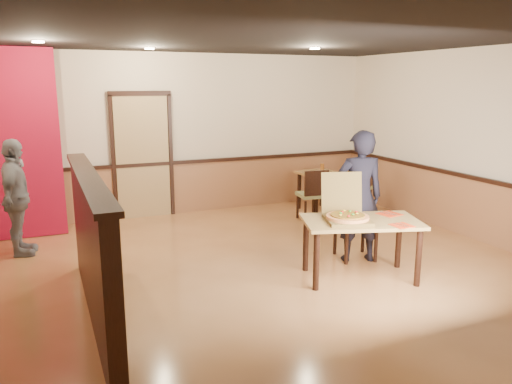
{
  "coord_description": "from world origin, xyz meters",
  "views": [
    {
      "loc": [
        -2.38,
        -5.06,
        2.28
      ],
      "look_at": [
        -0.18,
        0.0,
        1.08
      ],
      "focal_mm": 35.0,
      "sensor_mm": 36.0,
      "label": 1
    }
  ],
  "objects_px": {
    "diner_chair": "(354,217)",
    "side_chair_left": "(313,193)",
    "main_table": "(361,229)",
    "diner": "(359,197)",
    "pizza_box": "(346,215)",
    "side_chair_right": "(361,185)",
    "side_table": "(318,181)",
    "condiment": "(322,168)",
    "passerby": "(16,198)"
  },
  "relations": [
    {
      "from": "pizza_box",
      "to": "main_table",
      "type": "bearing_deg",
      "value": -1.52
    },
    {
      "from": "main_table",
      "to": "side_chair_left",
      "type": "xyz_separation_m",
      "value": [
        0.76,
        2.44,
        -0.13
      ]
    },
    {
      "from": "side_chair_left",
      "to": "side_table",
      "type": "distance_m",
      "value": 0.77
    },
    {
      "from": "side_chair_right",
      "to": "passerby",
      "type": "xyz_separation_m",
      "value": [
        -5.44,
        0.08,
        0.24
      ]
    },
    {
      "from": "main_table",
      "to": "diner",
      "type": "relative_size",
      "value": 0.88
    },
    {
      "from": "side_chair_right",
      "to": "diner",
      "type": "bearing_deg",
      "value": 13.83
    },
    {
      "from": "diner_chair",
      "to": "diner",
      "type": "relative_size",
      "value": 0.58
    },
    {
      "from": "main_table",
      "to": "side_table",
      "type": "height_order",
      "value": "main_table"
    },
    {
      "from": "side_chair_left",
      "to": "pizza_box",
      "type": "bearing_deg",
      "value": 75.85
    },
    {
      "from": "side_chair_left",
      "to": "passerby",
      "type": "distance_m",
      "value": 4.5
    },
    {
      "from": "main_table",
      "to": "side_table",
      "type": "xyz_separation_m",
      "value": [
        1.22,
        3.05,
        -0.08
      ]
    },
    {
      "from": "main_table",
      "to": "condiment",
      "type": "xyz_separation_m",
      "value": [
        1.26,
        3.0,
        0.18
      ]
    },
    {
      "from": "side_table",
      "to": "pizza_box",
      "type": "distance_m",
      "value": 3.31
    },
    {
      "from": "side_table",
      "to": "diner",
      "type": "bearing_deg",
      "value": -109.39
    },
    {
      "from": "diner",
      "to": "diner_chair",
      "type": "bearing_deg",
      "value": -87.26
    },
    {
      "from": "passerby",
      "to": "pizza_box",
      "type": "bearing_deg",
      "value": -115.45
    },
    {
      "from": "side_table",
      "to": "side_chair_right",
      "type": "bearing_deg",
      "value": -50.62
    },
    {
      "from": "diner_chair",
      "to": "condiment",
      "type": "height_order",
      "value": "diner_chair"
    },
    {
      "from": "side_chair_left",
      "to": "diner",
      "type": "distance_m",
      "value": 1.99
    },
    {
      "from": "passerby",
      "to": "condiment",
      "type": "xyz_separation_m",
      "value": [
        4.99,
        0.48,
        0.0
      ]
    },
    {
      "from": "main_table",
      "to": "diner_chair",
      "type": "distance_m",
      "value": 0.78
    },
    {
      "from": "passerby",
      "to": "pizza_box",
      "type": "relative_size",
      "value": 2.24
    },
    {
      "from": "side_table",
      "to": "condiment",
      "type": "xyz_separation_m",
      "value": [
        0.04,
        -0.05,
        0.25
      ]
    },
    {
      "from": "main_table",
      "to": "side_chair_right",
      "type": "height_order",
      "value": "side_chair_right"
    },
    {
      "from": "main_table",
      "to": "diner",
      "type": "xyz_separation_m",
      "value": [
        0.33,
        0.53,
        0.24
      ]
    },
    {
      "from": "diner_chair",
      "to": "side_chair_left",
      "type": "distance_m",
      "value": 1.8
    },
    {
      "from": "diner",
      "to": "pizza_box",
      "type": "bearing_deg",
      "value": 60.95
    },
    {
      "from": "diner",
      "to": "main_table",
      "type": "bearing_deg",
      "value": 75.73
    },
    {
      "from": "side_table",
      "to": "main_table",
      "type": "bearing_deg",
      "value": -111.74
    },
    {
      "from": "main_table",
      "to": "side_table",
      "type": "relative_size",
      "value": 2.14
    },
    {
      "from": "diner",
      "to": "passerby",
      "type": "height_order",
      "value": "diner"
    },
    {
      "from": "side_chair_left",
      "to": "side_table",
      "type": "relative_size",
      "value": 1.25
    },
    {
      "from": "diner_chair",
      "to": "condiment",
      "type": "xyz_separation_m",
      "value": [
        0.89,
        2.32,
        0.25
      ]
    },
    {
      "from": "diner_chair",
      "to": "passerby",
      "type": "distance_m",
      "value": 4.5
    },
    {
      "from": "diner",
      "to": "passerby",
      "type": "bearing_deg",
      "value": -8.55
    },
    {
      "from": "passerby",
      "to": "condiment",
      "type": "distance_m",
      "value": 5.01
    },
    {
      "from": "passerby",
      "to": "condiment",
      "type": "height_order",
      "value": "passerby"
    },
    {
      "from": "side_chair_left",
      "to": "diner",
      "type": "height_order",
      "value": "diner"
    },
    {
      "from": "side_table",
      "to": "pizza_box",
      "type": "bearing_deg",
      "value": -114.87
    },
    {
      "from": "diner_chair",
      "to": "side_chair_left",
      "type": "bearing_deg",
      "value": 88.86
    },
    {
      "from": "side_chair_left",
      "to": "side_chair_right",
      "type": "xyz_separation_m",
      "value": [
        0.96,
        0.01,
        0.06
      ]
    },
    {
      "from": "diner",
      "to": "pizza_box",
      "type": "xyz_separation_m",
      "value": [
        -0.5,
        -0.47,
        -0.07
      ]
    },
    {
      "from": "diner_chair",
      "to": "passerby",
      "type": "relative_size",
      "value": 0.63
    },
    {
      "from": "diner",
      "to": "condiment",
      "type": "distance_m",
      "value": 2.64
    },
    {
      "from": "condiment",
      "to": "pizza_box",
      "type": "bearing_deg",
      "value": -115.94
    },
    {
      "from": "diner_chair",
      "to": "side_table",
      "type": "relative_size",
      "value": 1.4
    },
    {
      "from": "side_chair_left",
      "to": "condiment",
      "type": "xyz_separation_m",
      "value": [
        0.5,
        0.56,
        0.31
      ]
    },
    {
      "from": "main_table",
      "to": "pizza_box",
      "type": "bearing_deg",
      "value": 178.76
    },
    {
      "from": "main_table",
      "to": "diner_chair",
      "type": "relative_size",
      "value": 1.53
    },
    {
      "from": "side_table",
      "to": "pizza_box",
      "type": "relative_size",
      "value": 1.0
    }
  ]
}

